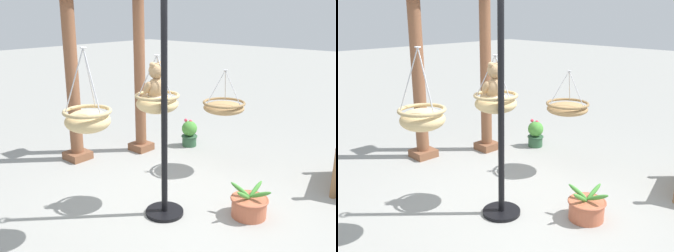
# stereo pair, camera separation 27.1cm
# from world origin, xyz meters

# --- Properties ---
(ground_plane) EXTENTS (40.00, 40.00, 0.00)m
(ground_plane) POSITION_xyz_m (0.00, 0.00, 0.00)
(ground_plane) COLOR gray
(display_pole_central) EXTENTS (0.44, 0.44, 2.44)m
(display_pole_central) POSITION_xyz_m (-0.18, -0.00, 0.76)
(display_pole_central) COLOR black
(display_pole_central) RESTS_ON ground
(hanging_basket_with_teddy) EXTENTS (0.51, 0.51, 0.66)m
(hanging_basket_with_teddy) POSITION_xyz_m (-0.03, 0.25, 1.27)
(hanging_basket_with_teddy) COLOR tan
(teddy_bear) EXTENTS (0.31, 0.28, 0.46)m
(teddy_bear) POSITION_xyz_m (-0.03, 0.27, 1.47)
(teddy_bear) COLOR tan
(hanging_basket_left_high) EXTENTS (0.47, 0.47, 0.80)m
(hanging_basket_left_high) POSITION_xyz_m (-1.02, 0.23, 1.28)
(hanging_basket_left_high) COLOR tan
(hanging_basket_right_low) EXTENTS (0.60, 0.60, 0.63)m
(hanging_basket_right_low) POSITION_xyz_m (1.34, 0.24, 0.96)
(hanging_basket_right_low) COLOR #A37F51
(greenhouse_pillar_left) EXTENTS (0.37, 0.37, 2.57)m
(greenhouse_pillar_left) POSITION_xyz_m (0.16, 2.18, 1.24)
(greenhouse_pillar_left) COLOR brown
(greenhouse_pillar_left) RESTS_ON ground
(greenhouse_pillar_far_back) EXTENTS (0.34, 0.34, 2.79)m
(greenhouse_pillar_far_back) POSITION_xyz_m (1.12, 1.72, 1.35)
(greenhouse_pillar_far_back) COLOR brown
(greenhouse_pillar_far_back) RESTS_ON ground
(potted_plant_flowering_red) EXTENTS (0.28, 0.28, 0.48)m
(potted_plant_flowering_red) POSITION_xyz_m (1.83, 1.24, 0.23)
(potted_plant_flowering_red) COLOR #2D5638
(potted_plant_flowering_red) RESTS_ON ground
(potted_plant_tall_leafy) EXTENTS (0.48, 0.50, 0.39)m
(potted_plant_tall_leafy) POSITION_xyz_m (0.42, -0.76, 0.14)
(potted_plant_tall_leafy) COLOR #BC6042
(potted_plant_tall_leafy) RESTS_ON ground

